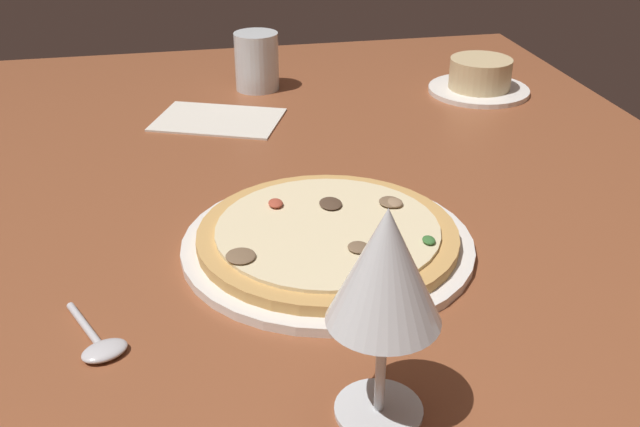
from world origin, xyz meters
TOP-DOWN VIEW (x-y plane):
  - dining_table at (0.00, 0.00)cm, footprint 150.00×110.00cm
  - pizza_main at (4.80, 0.69)cm, footprint 30.88×30.88cm
  - ramekin_on_saucer at (-39.91, 35.90)cm, footprint 16.65×16.65cm
  - wine_glass_far at (29.59, -0.55)cm, footprint 8.38×8.38cm
  - water_glass at (-49.11, -0.39)cm, footprint 7.30×7.30cm
  - paper_menu at (-35.36, -7.74)cm, footprint 18.58×21.79cm
  - spoon at (17.38, -22.06)cm, footprint 9.91×6.25cm

SIDE VIEW (x-z plane):
  - dining_table at x=0.00cm, z-range 0.00..4.00cm
  - paper_menu at x=-35.36cm, z-range 4.00..4.30cm
  - spoon at x=17.38cm, z-range 3.96..4.96cm
  - pizza_main at x=4.80cm, z-range 3.57..6.82cm
  - ramekin_on_saucer at x=-39.91cm, z-range 3.53..9.25cm
  - water_glass at x=-49.11cm, z-range 3.31..12.77cm
  - wine_glass_far at x=29.59cm, z-range 7.85..25.66cm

